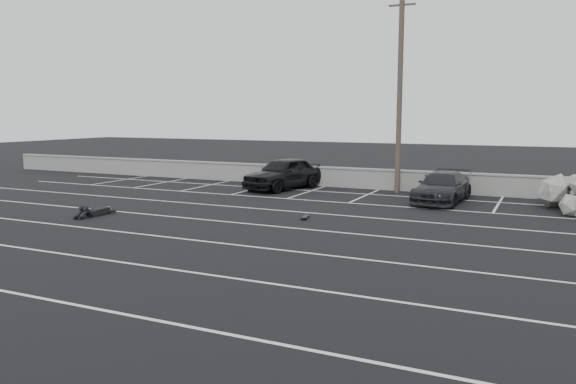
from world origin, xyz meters
The scene contains 9 objects.
ground centered at (0.00, 0.00, 0.00)m, with size 120.00×120.00×0.00m, color black.
seawall centered at (0.00, 14.00, 0.55)m, with size 50.00×0.45×1.06m.
stall_lines centered at (-0.08, 4.41, 0.00)m, with size 36.00×20.05×0.01m.
car_left centered at (-3.60, 11.99, 0.83)m, with size 1.96×4.86×1.66m, color black.
car_right centered at (4.67, 10.97, 0.67)m, with size 1.87×4.60×1.33m, color black.
utility_pole centered at (2.10, 13.20, 4.90)m, with size 1.29×0.26×9.67m.
trash_bin centered at (3.73, 13.32, 0.48)m, with size 0.75×0.75×0.94m.
person centered at (-6.83, 2.20, 0.24)m, with size 1.06×2.45×0.48m, color black, non-canonical shape.
skateboard centered at (0.76, 4.78, 0.07)m, with size 0.36×0.79×0.09m.
Camera 1 is at (8.95, -14.14, 3.87)m, focal length 35.00 mm.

